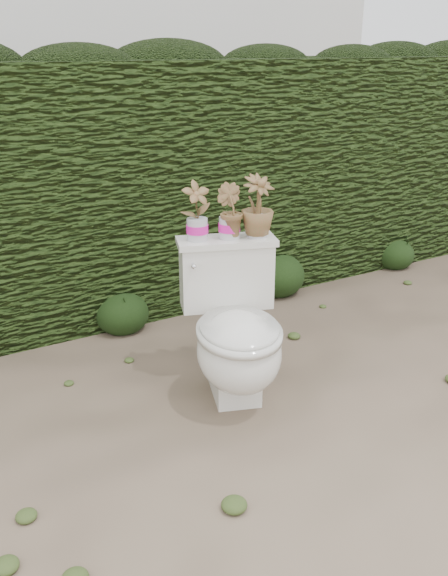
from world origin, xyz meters
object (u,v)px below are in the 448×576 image
toilet (236,334)px  potted_plant_right (257,208)px  potted_plant_center (229,213)px  potted_plant_left (197,213)px

toilet → potted_plant_right: (0.23, 0.17, 0.57)m
potted_plant_center → potted_plant_right: bearing=-126.5°
potted_plant_left → potted_plant_right: size_ratio=0.94×
potted_plant_left → potted_plant_center: (0.15, -0.05, -0.01)m
toilet → potted_plant_left: potted_plant_left is taller
toilet → potted_plant_left: bearing=121.6°
potted_plant_left → potted_plant_center: potted_plant_left is taller
potted_plant_center → potted_plant_right: 0.14m
potted_plant_left → potted_plant_right: potted_plant_right is taller
potted_plant_center → potted_plant_right: potted_plant_right is taller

